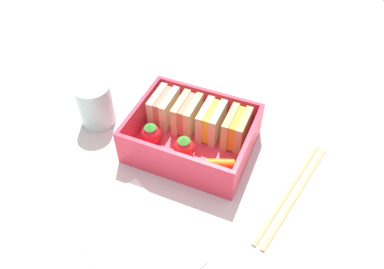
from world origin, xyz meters
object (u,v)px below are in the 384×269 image
object	(u,v)px
carrot_stick_far_left	(220,163)
folded_napkin	(133,241)
sandwich_center	(211,121)
chopstick_pair	(293,192)
strawberry_far_left	(151,134)
sandwich_center_right	(236,129)
sandwich_left	(164,107)
sandwich_center_left	(187,114)
drinking_glass	(96,104)
strawberry_left	(184,147)

from	to	relation	value
carrot_stick_far_left	folded_napkin	bearing A→B (deg)	-113.03
sandwich_center	chopstick_pair	distance (cm)	15.37
strawberry_far_left	sandwich_center_right	bearing A→B (deg)	24.44
strawberry_far_left	chopstick_pair	size ratio (longest dim) A/B	0.19
sandwich_left	strawberry_far_left	size ratio (longest dim) A/B	1.49
sandwich_center	sandwich_center_right	world-z (taller)	same
sandwich_center_left	carrot_stick_far_left	xyz separation A→B (cm)	(7.44, -5.51, -1.86)
sandwich_left	sandwich_center_right	bearing A→B (deg)	0.00
sandwich_center_right	chopstick_pair	xyz separation A→B (cm)	(10.13, -5.29, -3.33)
sandwich_left	sandwich_center_left	bearing A→B (deg)	0.00
carrot_stick_far_left	drinking_glass	size ratio (longest dim) A/B	0.55
carrot_stick_far_left	strawberry_left	bearing A→B (deg)	-178.51
strawberry_left	sandwich_center	bearing A→B (deg)	70.39
sandwich_left	carrot_stick_far_left	distance (cm)	12.75
sandwich_left	strawberry_left	distance (cm)	8.15
strawberry_far_left	chopstick_pair	bearing A→B (deg)	-0.29
sandwich_center_left	chopstick_pair	bearing A→B (deg)	-16.41
chopstick_pair	sandwich_center	bearing A→B (deg)	159.37
strawberry_far_left	folded_napkin	size ratio (longest dim) A/B	0.23
sandwich_center_right	drinking_glass	distance (cm)	22.18
sandwich_left	strawberry_left	world-z (taller)	sandwich_left
strawberry_left	drinking_glass	distance (cm)	16.17
sandwich_center_right	drinking_glass	world-z (taller)	drinking_glass
sandwich_center_left	folded_napkin	size ratio (longest dim) A/B	0.35
sandwich_center_right	strawberry_far_left	distance (cm)	12.54
sandwich_center_right	strawberry_left	xyz separation A→B (cm)	(-5.93, -5.65, -0.81)
sandwich_center	strawberry_left	world-z (taller)	sandwich_center
sandwich_center_right	strawberry_left	size ratio (longest dim) A/B	1.48
carrot_stick_far_left	chopstick_pair	bearing A→B (deg)	1.20
sandwich_left	chopstick_pair	distance (cm)	22.74
carrot_stick_far_left	sandwich_left	bearing A→B (deg)	154.12
strawberry_far_left	strawberry_left	world-z (taller)	same
chopstick_pair	folded_napkin	xyz separation A→B (cm)	(-16.69, -14.75, -0.15)
sandwich_center_left	strawberry_far_left	bearing A→B (deg)	-124.53
sandwich_center_left	folded_napkin	world-z (taller)	sandwich_center_left
sandwich_left	strawberry_left	xyz separation A→B (cm)	(5.81, -5.65, -0.81)
sandwich_center_left	carrot_stick_far_left	size ratio (longest dim) A/B	1.39
sandwich_center_right	strawberry_far_left	xyz separation A→B (cm)	(-11.39, -5.18, -0.83)
sandwich_left	sandwich_center	distance (cm)	7.83
sandwich_center	strawberry_left	bearing A→B (deg)	-109.61
strawberry_far_left	strawberry_left	size ratio (longest dim) A/B	0.99
sandwich_left	chopstick_pair	bearing A→B (deg)	-13.59
sandwich_left	drinking_glass	bearing A→B (deg)	-161.56
drinking_glass	strawberry_far_left	bearing A→B (deg)	-9.59
sandwich_center	strawberry_far_left	bearing A→B (deg)	-145.30
folded_napkin	sandwich_center_left	bearing A→B (deg)	93.60
sandwich_left	sandwich_center_right	world-z (taller)	same
chopstick_pair	drinking_glass	distance (cm)	32.26
folded_napkin	strawberry_left	bearing A→B (deg)	87.46
sandwich_center_left	chopstick_pair	xyz separation A→B (cm)	(17.95, -5.29, -3.33)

